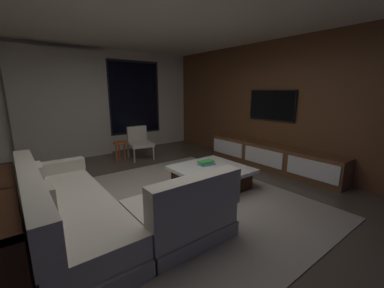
# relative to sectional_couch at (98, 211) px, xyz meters

# --- Properties ---
(floor) EXTENTS (9.20, 9.20, 0.00)m
(floor) POSITION_rel_sectional_couch_xyz_m (0.95, 0.19, -0.29)
(floor) COLOR #473D33
(back_wall_with_window) EXTENTS (6.60, 0.30, 2.70)m
(back_wall_with_window) POSITION_rel_sectional_couch_xyz_m (0.89, 3.80, 1.05)
(back_wall_with_window) COLOR beige
(back_wall_with_window) RESTS_ON floor
(media_wall) EXTENTS (0.12, 7.80, 2.70)m
(media_wall) POSITION_rel_sectional_couch_xyz_m (4.01, 0.19, 1.06)
(media_wall) COLOR brown
(media_wall) RESTS_ON floor
(ceiling) EXTENTS (8.20, 8.20, 0.00)m
(ceiling) POSITION_rel_sectional_couch_xyz_m (0.95, 0.19, 2.41)
(ceiling) COLOR beige
(area_rug) EXTENTS (3.20, 3.80, 0.01)m
(area_rug) POSITION_rel_sectional_couch_xyz_m (1.30, 0.09, -0.28)
(area_rug) COLOR gray
(area_rug) RESTS_ON floor
(sectional_couch) EXTENTS (1.98, 2.50, 0.82)m
(sectional_couch) POSITION_rel_sectional_couch_xyz_m (0.00, 0.00, 0.00)
(sectional_couch) COLOR #A49C8C
(sectional_couch) RESTS_ON floor
(coffee_table) EXTENTS (1.16, 1.16, 0.36)m
(coffee_table) POSITION_rel_sectional_couch_xyz_m (1.99, 0.24, -0.10)
(coffee_table) COLOR #341A0E
(coffee_table) RESTS_ON floor
(book_stack_on_coffee_table) EXTENTS (0.29, 0.19, 0.08)m
(book_stack_on_coffee_table) POSITION_rel_sectional_couch_xyz_m (2.02, 0.42, 0.11)
(book_stack_on_coffee_table) COLOR #83ADBD
(book_stack_on_coffee_table) RESTS_ON coffee_table
(accent_chair_near_window) EXTENTS (0.61, 0.62, 0.78)m
(accent_chair_near_window) POSITION_rel_sectional_couch_xyz_m (1.84, 2.76, 0.14)
(accent_chair_near_window) COLOR #B2ADA0
(accent_chair_near_window) RESTS_ON floor
(side_stool) EXTENTS (0.32, 0.32, 0.46)m
(side_stool) POSITION_rel_sectional_couch_xyz_m (1.35, 2.75, 0.08)
(side_stool) COLOR #BF4C1E
(side_stool) RESTS_ON floor
(media_console) EXTENTS (0.46, 3.10, 0.52)m
(media_console) POSITION_rel_sectional_couch_xyz_m (3.72, 0.24, -0.04)
(media_console) COLOR brown
(media_console) RESTS_ON floor
(mounted_tv) EXTENTS (0.05, 1.12, 0.65)m
(mounted_tv) POSITION_rel_sectional_couch_xyz_m (3.90, 0.44, 1.06)
(mounted_tv) COLOR black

